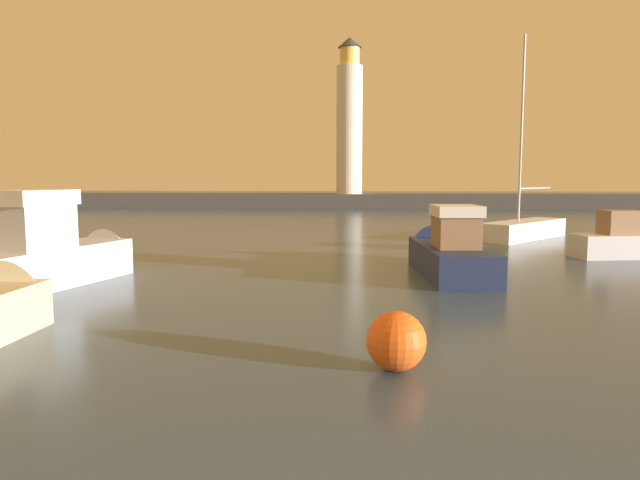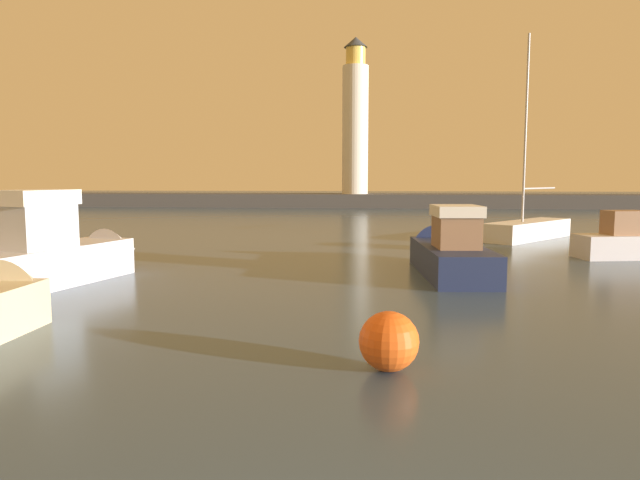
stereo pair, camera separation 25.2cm
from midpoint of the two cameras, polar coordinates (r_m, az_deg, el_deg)
name	(u,v)px [view 1 (the left image)]	position (r m, az deg, el deg)	size (l,w,h in m)	color
ground_plane	(374,234)	(33.41, 5.14, 0.64)	(220.00, 220.00, 0.00)	#384C60
breakwater	(371,200)	(64.15, 4.99, 3.91)	(72.02, 6.17, 1.46)	#423F3D
lighthouse	(349,121)	(64.44, 2.81, 11.69)	(2.83, 2.83, 16.85)	silver
motorboat_1	(61,253)	(19.28, -24.51, -1.18)	(3.34, 7.28, 3.06)	silver
motorboat_3	(445,251)	(20.39, 11.89, -1.03)	(2.44, 7.25, 2.71)	#1E284C
sailboat_moored	(524,228)	(32.28, 19.26, 1.09)	(5.64, 6.32, 10.39)	white
mooring_buoy	(396,341)	(9.75, 6.79, -9.89)	(1.00, 1.00, 1.00)	#EA5919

